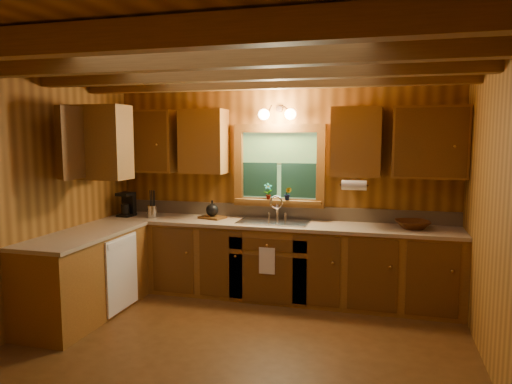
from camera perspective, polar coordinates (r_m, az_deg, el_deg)
The scene contains 20 objects.
room at distance 4.02m, azimuth -3.00°, elevation -2.01°, with size 4.20×4.20×4.20m.
ceiling_beams at distance 4.01m, azimuth -3.11°, elevation 15.02°, with size 4.20×2.54×0.18m.
base_cabinets at distance 5.55m, azimuth -3.65°, elevation -8.73°, with size 4.20×2.22×0.86m.
countertop at distance 5.45m, azimuth -3.53°, elevation -4.16°, with size 4.20×2.24×0.04m.
backsplash at distance 5.87m, azimuth 2.79°, elevation -2.38°, with size 4.20×0.02×0.16m, color tan.
dishwasher_panel at distance 5.42m, azimuth -15.72°, elevation -9.35°, with size 0.02×0.60×0.80m, color white.
upper_cabinets at distance 5.50m, azimuth -3.99°, elevation 6.00°, with size 4.19×1.77×0.78m.
window at distance 5.79m, azimuth 2.78°, elevation 2.97°, with size 1.12×0.08×1.00m.
window_sill at distance 5.79m, azimuth 2.65°, elevation -1.11°, with size 1.06×0.14×0.04m, color brown.
wall_sconce at distance 5.66m, azimuth 2.55°, elevation 9.31°, with size 0.45×0.21×0.17m.
paper_towel_roll at distance 5.34m, azimuth 11.66°, elevation 0.80°, with size 0.11×0.11×0.27m, color white.
dish_towel at distance 5.37m, azimuth 1.32°, elevation -8.25°, with size 0.18×0.01×0.30m, color white.
sink at distance 5.62m, azimuth 2.16°, elevation -4.07°, with size 0.82×0.48×0.43m.
coffee_maker at distance 6.23m, azimuth -15.15°, elevation -1.43°, with size 0.17×0.22×0.30m.
utensil_crock at distance 6.05m, azimuth -12.32°, elevation -2.21°, with size 0.12×0.12×0.34m.
cutting_board at distance 5.88m, azimuth -5.26°, elevation -3.04°, with size 0.30×0.21×0.03m, color #593413.
teakettle at distance 5.86m, azimuth -5.27°, elevation -2.16°, with size 0.16×0.16×0.20m.
wicker_basket at distance 5.49m, azimuth 18.23°, elevation -3.72°, with size 0.36×0.36×0.09m, color #48230C.
potted_plant_left at distance 5.78m, azimuth 1.46°, elevation 0.09°, with size 0.11×0.07×0.20m, color #593413.
potted_plant_right at distance 5.71m, azimuth 3.83°, elevation -0.21°, with size 0.09×0.07×0.16m, color #593413.
Camera 1 is at (1.24, -3.77, 1.92)m, focal length 33.42 mm.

